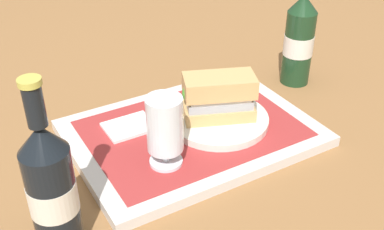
{
  "coord_description": "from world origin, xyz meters",
  "views": [
    {
      "loc": [
        0.37,
        0.64,
        0.52
      ],
      "look_at": [
        0.0,
        0.0,
        0.05
      ],
      "focal_mm": 44.73,
      "sensor_mm": 36.0,
      "label": 1
    }
  ],
  "objects_px": {
    "sandwich": "(217,97)",
    "second_bottle": "(299,39)",
    "beer_glass": "(165,130)",
    "beer_bottle": "(51,188)",
    "plate": "(218,119)"
  },
  "relations": [
    {
      "from": "plate",
      "to": "second_bottle",
      "type": "xyz_separation_m",
      "value": [
        -0.26,
        -0.09,
        0.08
      ]
    },
    {
      "from": "beer_glass",
      "to": "beer_bottle",
      "type": "xyz_separation_m",
      "value": [
        0.2,
        0.07,
        0.02
      ]
    },
    {
      "from": "second_bottle",
      "to": "plate",
      "type": "bearing_deg",
      "value": 18.05
    },
    {
      "from": "sandwich",
      "to": "beer_glass",
      "type": "xyz_separation_m",
      "value": [
        0.14,
        0.06,
        0.01
      ]
    },
    {
      "from": "plate",
      "to": "second_bottle",
      "type": "bearing_deg",
      "value": -161.95
    },
    {
      "from": "sandwich",
      "to": "second_bottle",
      "type": "bearing_deg",
      "value": -140.7
    },
    {
      "from": "sandwich",
      "to": "beer_glass",
      "type": "relative_size",
      "value": 1.16
    },
    {
      "from": "plate",
      "to": "sandwich",
      "type": "relative_size",
      "value": 1.32
    },
    {
      "from": "plate",
      "to": "beer_glass",
      "type": "distance_m",
      "value": 0.17
    },
    {
      "from": "beer_bottle",
      "to": "second_bottle",
      "type": "relative_size",
      "value": 1.0
    },
    {
      "from": "beer_glass",
      "to": "second_bottle",
      "type": "distance_m",
      "value": 0.43
    },
    {
      "from": "beer_bottle",
      "to": "plate",
      "type": "bearing_deg",
      "value": -159.54
    },
    {
      "from": "second_bottle",
      "to": "beer_glass",
      "type": "bearing_deg",
      "value": 19.74
    },
    {
      "from": "plate",
      "to": "beer_glass",
      "type": "relative_size",
      "value": 1.52
    },
    {
      "from": "sandwich",
      "to": "second_bottle",
      "type": "height_order",
      "value": "second_bottle"
    }
  ]
}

